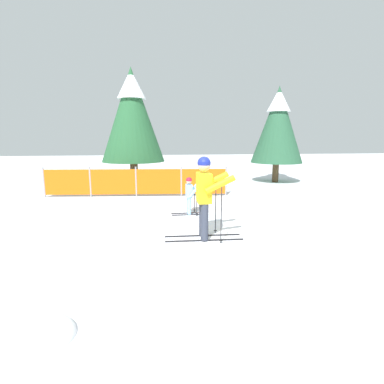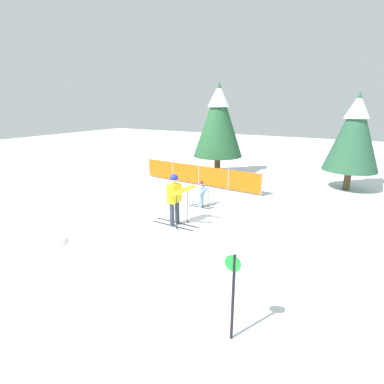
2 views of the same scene
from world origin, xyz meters
The scene contains 7 objects.
ground_plane centered at (0.00, 0.00, 0.00)m, with size 60.00×60.00×0.00m, color white.
skier_adult centered at (0.23, 0.20, 1.03)m, with size 1.63×0.74×1.72m.
skier_child centered at (0.14, 2.23, 0.60)m, with size 0.97×0.52×1.03m.
safety_fence centered at (-1.45, 4.96, 0.53)m, with size 6.48×0.59×1.07m.
conifer_far centered at (4.87, 7.70, 2.70)m, with size 2.36×2.36×4.37m.
conifer_near centered at (-1.69, 7.56, 3.08)m, with size 2.68×2.68×4.98m.
snow_mound centered at (-2.18, -2.72, 0.00)m, with size 1.02×0.87×0.41m, color white.
Camera 1 is at (-0.79, -5.74, 2.10)m, focal length 28.00 mm.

